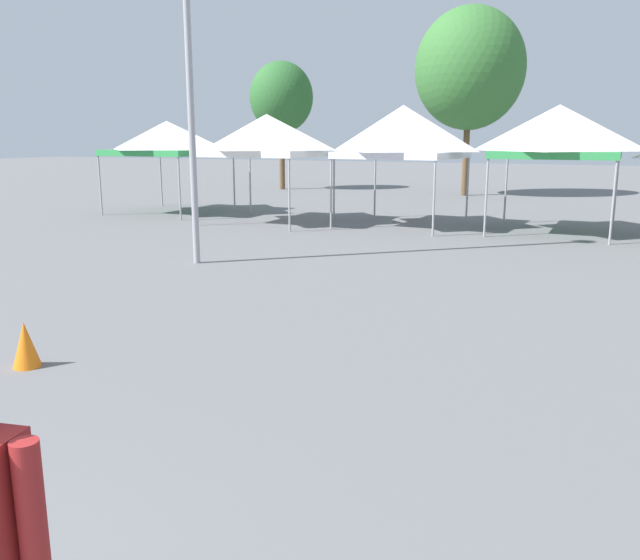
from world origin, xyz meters
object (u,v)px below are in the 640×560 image
object	(u,v)px
canopy_tent_left_of_center	(267,135)
tree_behind_tents_left	(470,69)
traffic_cone_lot_center	(26,345)
canopy_tent_center	(558,132)
tree_behind_tents_right	(281,98)
canopy_tent_behind_right	(403,132)
canopy_tent_far_left	(167,138)

from	to	relation	value
canopy_tent_left_of_center	tree_behind_tents_left	xyz separation A→B (m)	(3.49, 12.43, 2.94)
canopy_tent_left_of_center	traffic_cone_lot_center	size ratio (longest dim) A/B	6.12
canopy_tent_center	tree_behind_tents_right	xyz separation A→B (m)	(-14.37, 11.01, 1.82)
canopy_tent_behind_right	tree_behind_tents_left	size ratio (longest dim) A/B	0.43
canopy_tent_behind_right	tree_behind_tents_left	xyz separation A→B (m)	(-0.59, 11.52, 2.84)
canopy_tent_left_of_center	traffic_cone_lot_center	bearing A→B (deg)	-73.06
tree_behind_tents_left	tree_behind_tents_right	world-z (taller)	tree_behind_tents_left
tree_behind_tents_left	canopy_tent_center	bearing A→B (deg)	-66.26
canopy_tent_behind_right	traffic_cone_lot_center	world-z (taller)	canopy_tent_behind_right
canopy_tent_behind_right	traffic_cone_lot_center	distance (m)	14.05
tree_behind_tents_left	traffic_cone_lot_center	bearing A→B (deg)	-89.01
canopy_tent_far_left	canopy_tent_center	distance (m)	12.94
canopy_tent_center	tree_behind_tents_left	size ratio (longest dim) A/B	0.42
canopy_tent_left_of_center	traffic_cone_lot_center	xyz separation A→B (m)	(3.93, -12.91, -2.42)
tree_behind_tents_left	tree_behind_tents_right	xyz separation A→B (m)	(-9.45, -0.16, -1.02)
canopy_tent_far_left	canopy_tent_behind_right	distance (m)	8.62
tree_behind_tents_right	tree_behind_tents_left	bearing A→B (deg)	0.95
canopy_tent_center	canopy_tent_far_left	bearing A→B (deg)	-178.70
canopy_tent_far_left	canopy_tent_center	bearing A→B (deg)	1.30
tree_behind_tents_left	tree_behind_tents_right	distance (m)	9.51
tree_behind_tents_right	traffic_cone_lot_center	bearing A→B (deg)	-68.55
canopy_tent_far_left	tree_behind_tents_left	world-z (taller)	tree_behind_tents_left
canopy_tent_left_of_center	tree_behind_tents_right	xyz separation A→B (m)	(-5.96, 12.27, 1.92)
canopy_tent_center	tree_behind_tents_left	world-z (taller)	tree_behind_tents_left
canopy_tent_far_left	canopy_tent_left_of_center	bearing A→B (deg)	-12.04
canopy_tent_left_of_center	canopy_tent_center	xyz separation A→B (m)	(8.41, 1.26, 0.10)
traffic_cone_lot_center	canopy_tent_far_left	bearing A→B (deg)	121.39
canopy_tent_left_of_center	tree_behind_tents_right	world-z (taller)	tree_behind_tents_right
tree_behind_tents_left	traffic_cone_lot_center	world-z (taller)	tree_behind_tents_left
canopy_tent_center	traffic_cone_lot_center	bearing A→B (deg)	-107.52
canopy_tent_center	traffic_cone_lot_center	xyz separation A→B (m)	(-4.47, -14.17, -2.52)
canopy_tent_left_of_center	tree_behind_tents_left	size ratio (longest dim) A/B	0.40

